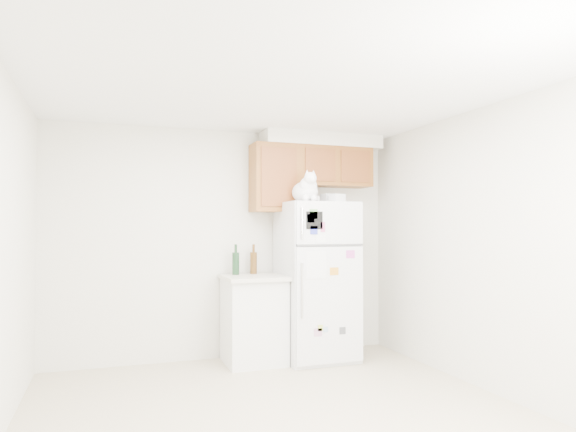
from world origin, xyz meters
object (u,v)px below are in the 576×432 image
refrigerator (317,280)px  storage_box_front (337,198)px  bottle_amber (254,259)px  cat (306,190)px  bottle_green (236,260)px  storage_box_back (330,199)px  base_counter (254,319)px

refrigerator → storage_box_front: (0.19, -0.13, 0.89)m
bottle_amber → refrigerator: bearing=-22.4°
cat → bottle_green: 1.06m
refrigerator → storage_box_back: 0.92m
refrigerator → base_counter: bearing=173.9°
base_counter → cat: size_ratio=1.94×
base_counter → bottle_amber: bottle_amber is taller
bottle_green → storage_box_front: bearing=-18.9°
storage_box_back → bottle_amber: storage_box_back is taller
refrigerator → storage_box_front: size_ratio=11.33×
refrigerator → storage_box_back: bearing=7.5°
storage_box_front → bottle_green: 1.28m
cat → storage_box_front: 0.37m
bottle_amber → storage_box_front: bearing=-25.5°
base_counter → storage_box_back: size_ratio=5.11×
bottle_green → bottle_amber: (0.21, 0.04, -0.00)m
refrigerator → cat: (-0.17, -0.13, 0.97)m
cat → storage_box_back: 0.38m
refrigerator → bottle_green: (-0.85, 0.22, 0.23)m
storage_box_back → bottle_green: size_ratio=0.55×
base_counter → cat: (0.52, -0.20, 1.36)m
storage_box_front → storage_box_back: bearing=76.3°
storage_box_front → bottle_amber: 1.13m
cat → storage_box_front: bearing=-0.8°
bottle_amber → storage_box_back: bearing=-16.5°
bottle_green → bottle_amber: 0.21m
refrigerator → storage_box_front: storage_box_front is taller
bottle_green → base_counter: bearing=-43.2°
storage_box_back → bottle_green: (-1.02, 0.20, -0.67)m
base_counter → storage_box_back: storage_box_back is taller
cat → storage_box_front: size_ratio=3.15×
refrigerator → storage_box_back: (0.17, 0.02, 0.90)m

